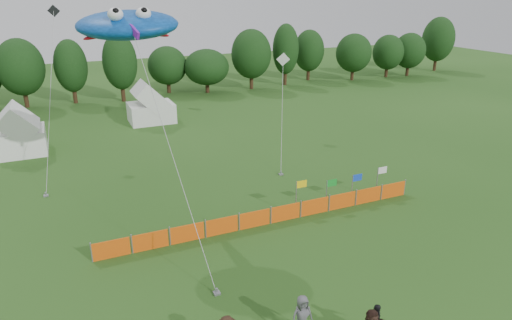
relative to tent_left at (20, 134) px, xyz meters
name	(u,v)px	position (x,y,z in m)	size (l,w,h in m)	color
treeline	(141,64)	(13.23, 16.83, 2.49)	(104.57, 8.78, 8.36)	#382314
tent_left	(20,134)	(0.00, 0.00, 0.00)	(3.81, 3.81, 3.36)	white
tent_right	(151,107)	(11.88, 5.20, -0.08)	(4.54, 3.63, 3.20)	white
barrier_fence	(270,216)	(13.66, -19.52, -1.20)	(19.90, 0.06, 1.00)	#E3530C
flag_row	(341,185)	(18.76, -19.14, -0.30)	(6.73, 0.30, 2.16)	gray
spectator_e	(302,316)	(10.84, -28.33, -0.79)	(0.89, 0.58, 1.81)	#545359
stingray_kite	(126,25)	(7.08, -15.67, 9.50)	(6.70, 15.76, 12.19)	blue
small_kite_white	(283,87)	(21.16, -6.18, 3.31)	(5.69, 9.90, 7.56)	white
small_kite_dark	(51,74)	(3.06, -3.87, 5.31)	(2.95, 10.36, 11.81)	black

